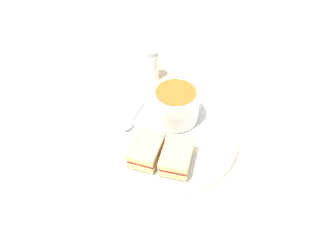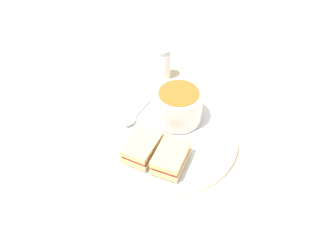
{
  "view_description": "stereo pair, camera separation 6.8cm",
  "coord_description": "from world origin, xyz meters",
  "px_view_note": "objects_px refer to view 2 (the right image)",
  "views": [
    {
      "loc": [
        -0.0,
        -0.47,
        0.53
      ],
      "look_at": [
        0.0,
        0.0,
        0.04
      ],
      "focal_mm": 35.0,
      "sensor_mm": 36.0,
      "label": 1
    },
    {
      "loc": [
        0.07,
        -0.47,
        0.53
      ],
      "look_at": [
        0.0,
        0.0,
        0.04
      ],
      "focal_mm": 35.0,
      "sensor_mm": 36.0,
      "label": 2
    }
  ],
  "objects_px": {
    "spoon": "(131,119)",
    "sandwich_half_far": "(171,157)",
    "salt_shaker": "(163,64)",
    "soup_bowl": "(179,105)",
    "sandwich_half_near": "(142,147)"
  },
  "relations": [
    {
      "from": "spoon",
      "to": "sandwich_half_far",
      "type": "bearing_deg",
      "value": 65.81
    },
    {
      "from": "spoon",
      "to": "salt_shaker",
      "type": "bearing_deg",
      "value": -172.28
    },
    {
      "from": "spoon",
      "to": "sandwich_half_far",
      "type": "relative_size",
      "value": 1.09
    },
    {
      "from": "soup_bowl",
      "to": "salt_shaker",
      "type": "height_order",
      "value": "soup_bowl"
    },
    {
      "from": "salt_shaker",
      "to": "sandwich_half_far",
      "type": "bearing_deg",
      "value": -78.6
    },
    {
      "from": "sandwich_half_near",
      "to": "salt_shaker",
      "type": "relative_size",
      "value": 1.13
    },
    {
      "from": "soup_bowl",
      "to": "sandwich_half_far",
      "type": "distance_m",
      "value": 0.13
    },
    {
      "from": "soup_bowl",
      "to": "spoon",
      "type": "xyz_separation_m",
      "value": [
        -0.1,
        -0.02,
        -0.03
      ]
    },
    {
      "from": "soup_bowl",
      "to": "sandwich_half_far",
      "type": "bearing_deg",
      "value": -89.57
    },
    {
      "from": "soup_bowl",
      "to": "sandwich_half_near",
      "type": "bearing_deg",
      "value": -118.1
    },
    {
      "from": "sandwich_half_near",
      "to": "sandwich_half_far",
      "type": "relative_size",
      "value": 1.02
    },
    {
      "from": "soup_bowl",
      "to": "salt_shaker",
      "type": "relative_size",
      "value": 1.23
    },
    {
      "from": "salt_shaker",
      "to": "sandwich_half_near",
      "type": "bearing_deg",
      "value": -90.36
    },
    {
      "from": "soup_bowl",
      "to": "salt_shaker",
      "type": "xyz_separation_m",
      "value": [
        -0.06,
        0.16,
        -0.01
      ]
    },
    {
      "from": "sandwich_half_far",
      "to": "salt_shaker",
      "type": "height_order",
      "value": "salt_shaker"
    }
  ]
}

